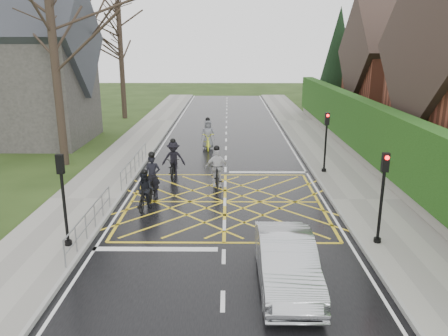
{
  "coord_description": "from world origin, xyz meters",
  "views": [
    {
      "loc": [
        0.12,
        -17.53,
        6.48
      ],
      "look_at": [
        -0.04,
        0.74,
        1.3
      ],
      "focal_mm": 35.0,
      "sensor_mm": 36.0,
      "label": 1
    }
  ],
  "objects_px": {
    "cyclist_mid": "(174,163)",
    "car": "(287,262)",
    "cyclist_lead": "(208,138)",
    "cyclist_rear": "(152,182)",
    "cyclist_back": "(145,194)",
    "cyclist_front": "(217,172)"
  },
  "relations": [
    {
      "from": "cyclist_mid",
      "to": "car",
      "type": "relative_size",
      "value": 0.47
    },
    {
      "from": "cyclist_mid",
      "to": "car",
      "type": "xyz_separation_m",
      "value": [
        4.38,
        -10.45,
        -0.0
      ]
    },
    {
      "from": "cyclist_mid",
      "to": "cyclist_lead",
      "type": "relative_size",
      "value": 0.94
    },
    {
      "from": "cyclist_rear",
      "to": "cyclist_back",
      "type": "distance_m",
      "value": 1.42
    },
    {
      "from": "cyclist_mid",
      "to": "cyclist_front",
      "type": "xyz_separation_m",
      "value": [
        2.23,
        -1.64,
        0.01
      ]
    },
    {
      "from": "cyclist_rear",
      "to": "cyclist_mid",
      "type": "relative_size",
      "value": 1.05
    },
    {
      "from": "cyclist_rear",
      "to": "car",
      "type": "xyz_separation_m",
      "value": [
        4.93,
        -7.32,
        0.05
      ]
    },
    {
      "from": "cyclist_lead",
      "to": "cyclist_back",
      "type": "bearing_deg",
      "value": -106.37
    },
    {
      "from": "cyclist_rear",
      "to": "car",
      "type": "distance_m",
      "value": 8.82
    },
    {
      "from": "cyclist_front",
      "to": "cyclist_lead",
      "type": "xyz_separation_m",
      "value": [
        -0.76,
        7.68,
        -0.02
      ]
    },
    {
      "from": "cyclist_rear",
      "to": "cyclist_front",
      "type": "height_order",
      "value": "cyclist_rear"
    },
    {
      "from": "cyclist_back",
      "to": "car",
      "type": "bearing_deg",
      "value": -43.11
    },
    {
      "from": "cyclist_front",
      "to": "cyclist_mid",
      "type": "bearing_deg",
      "value": 139.87
    },
    {
      "from": "cyclist_back",
      "to": "car",
      "type": "relative_size",
      "value": 0.39
    },
    {
      "from": "cyclist_mid",
      "to": "cyclist_lead",
      "type": "height_order",
      "value": "cyclist_lead"
    },
    {
      "from": "cyclist_back",
      "to": "cyclist_front",
      "type": "xyz_separation_m",
      "value": [
        2.84,
        2.91,
        0.1
      ]
    },
    {
      "from": "cyclist_lead",
      "to": "cyclist_rear",
      "type": "bearing_deg",
      "value": -107.66
    },
    {
      "from": "cyclist_rear",
      "to": "cyclist_lead",
      "type": "relative_size",
      "value": 0.98
    },
    {
      "from": "cyclist_back",
      "to": "cyclist_mid",
      "type": "distance_m",
      "value": 4.59
    },
    {
      "from": "car",
      "to": "cyclist_front",
      "type": "bearing_deg",
      "value": 103.56
    },
    {
      "from": "cyclist_rear",
      "to": "car",
      "type": "height_order",
      "value": "cyclist_rear"
    },
    {
      "from": "cyclist_back",
      "to": "cyclist_mid",
      "type": "bearing_deg",
      "value": 89.0
    }
  ]
}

